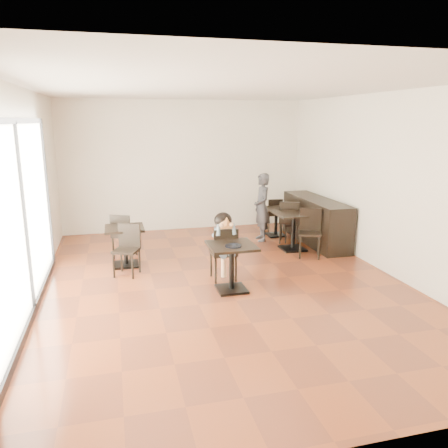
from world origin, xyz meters
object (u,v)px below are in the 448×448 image
object	(u,v)px
chair_left_a	(124,235)
cafe_table_mid	(293,231)
cafe_table_left	(125,246)
chair_back_a	(273,214)
cafe_table_back	(276,222)
adult_patron	(262,207)
chair_mid_b	(310,234)
child_chair	(223,253)
chair_mid_a	(289,222)
child	(223,247)
child_table	(232,268)
chair_left_b	(126,251)
chair_back_b	(290,224)

from	to	relation	value
chair_left_a	cafe_table_mid	bearing A→B (deg)	-161.90
cafe_table_left	chair_back_a	bearing A→B (deg)	27.65
chair_back_a	cafe_table_back	bearing A→B (deg)	78.89
cafe_table_left	chair_back_a	size ratio (longest dim) A/B	0.93
adult_patron	cafe_table_left	size ratio (longest dim) A/B	2.05
cafe_table_left	chair_mid_b	xyz separation A→B (m)	(3.63, -0.35, 0.11)
chair_left_a	chair_back_a	xyz separation A→B (m)	(3.70, 1.39, -0.05)
cafe_table_mid	cafe_table_left	distance (m)	3.51
cafe_table_left	chair_left_a	world-z (taller)	chair_left_a
adult_patron	chair_mid_b	xyz separation A→B (m)	(0.53, -1.44, -0.29)
cafe_table_back	chair_left_a	xyz separation A→B (m)	(-3.56, -0.84, 0.12)
child_chair	adult_patron	xyz separation A→B (m)	(1.47, 2.25, 0.31)
chair_mid_a	cafe_table_mid	bearing A→B (deg)	100.59
chair_mid_b	chair_back_a	distance (m)	2.29
child	child_chair	bearing A→B (deg)	0.00
child_chair	chair_back_a	world-z (taller)	child_chair
child	cafe_table_left	size ratio (longest dim) A/B	1.56
child	cafe_table_back	bearing A→B (deg)	52.75
child_table	cafe_table_back	distance (m)	3.66
chair_mid_b	child_table	bearing A→B (deg)	-121.95
cafe_table_mid	chair_left_b	xyz separation A→B (m)	(-3.50, -0.75, 0.05)
chair_left_a	chair_back_b	xyz separation A→B (m)	(3.70, 0.29, -0.05)
child_chair	chair_left_b	distance (m)	1.74
child	cafe_table_back	world-z (taller)	child
chair_mid_b	chair_mid_a	bearing A→B (deg)	113.89
adult_patron	child	bearing A→B (deg)	-30.32
adult_patron	chair_mid_b	size ratio (longest dim) A/B	1.60
chair_left_b	chair_back_b	distance (m)	3.95
adult_patron	cafe_table_mid	bearing A→B (deg)	27.43
chair_mid_b	chair_back_a	bearing A→B (deg)	112.19
chair_mid_b	chair_left_a	bearing A→B (deg)	-169.99
cafe_table_mid	cafe_table_left	xyz separation A→B (m)	(-3.50, -0.20, -0.03)
child_table	chair_back_b	distance (m)	3.29
child	chair_mid_a	size ratio (longest dim) A/B	1.22
child_chair	chair_back_b	world-z (taller)	child_chair
child_table	cafe_table_mid	size ratio (longest dim) A/B	0.97
child	cafe_table_left	distance (m)	2.01
cafe_table_left	chair_left_a	xyz separation A→B (m)	(0.00, 0.55, 0.08)
chair_left_a	cafe_table_left	bearing A→B (deg)	113.77
chair_mid_a	chair_back_b	distance (m)	0.13
adult_patron	chair_left_a	distance (m)	3.16
chair_back_a	chair_back_b	world-z (taller)	same
adult_patron	chair_left_b	world-z (taller)	adult_patron
cafe_table_back	chair_back_b	size ratio (longest dim) A/B	0.83
chair_mid_a	chair_left_a	bearing A→B (deg)	27.07
chair_mid_a	chair_left_a	distance (m)	3.64
child_table	chair_back_b	size ratio (longest dim) A/B	0.96
cafe_table_mid	child_chair	bearing A→B (deg)	-144.04
chair_mid_b	chair_back_a	xyz separation A→B (m)	(0.07, 2.29, -0.08)
child_chair	chair_mid_a	bearing A→B (deg)	-136.39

